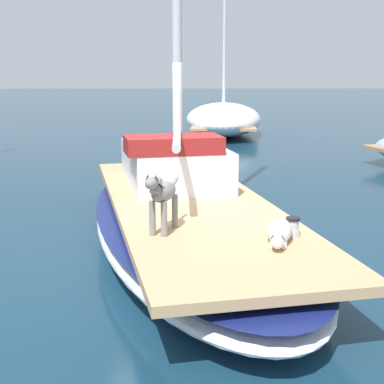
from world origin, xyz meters
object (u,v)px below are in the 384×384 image
(sailboat_main, at_px, (191,225))
(dog_white, at_px, (279,232))
(deck_winch, at_px, (292,228))
(dog_grey, at_px, (162,195))
(moored_boat_far_astern, at_px, (223,118))

(sailboat_main, xyz_separation_m, dog_white, (0.89, -1.83, 0.43))
(sailboat_main, relative_size, deck_winch, 36.14)
(dog_grey, relative_size, deck_winch, 4.36)
(sailboat_main, distance_m, deck_winch, 2.00)
(sailboat_main, height_order, dog_white, dog_white)
(deck_winch, relative_size, moored_boat_far_astern, 0.03)
(deck_winch, bearing_deg, moored_boat_far_astern, 88.58)
(sailboat_main, distance_m, dog_white, 2.08)
(dog_grey, bearing_deg, sailboat_main, 77.24)
(sailboat_main, xyz_separation_m, moored_boat_far_astern, (1.43, 13.42, 0.26))
(moored_boat_far_astern, bearing_deg, sailboat_main, -96.10)
(dog_grey, distance_m, dog_white, 1.31)
(deck_winch, bearing_deg, sailboat_main, 122.82)
(dog_grey, bearing_deg, deck_winch, -7.48)
(sailboat_main, xyz_separation_m, deck_winch, (1.06, -1.65, 0.42))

